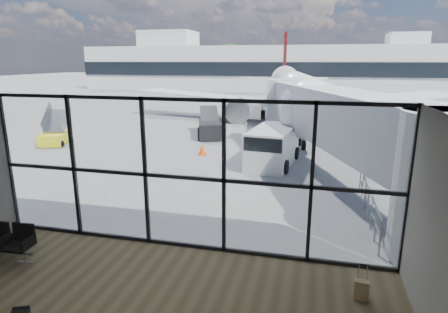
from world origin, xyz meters
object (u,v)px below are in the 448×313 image
at_px(belt_loader, 210,128).
at_px(airliner, 291,90).
at_px(mobile_stairs, 55,136).
at_px(suitcase, 361,290).
at_px(service_van, 272,146).

bearing_deg(belt_loader, airliner, 46.64).
relative_size(airliner, mobile_stairs, 10.53).
height_order(suitcase, service_van, service_van).
relative_size(service_van, mobile_stairs, 1.44).
xyz_separation_m(service_van, mobile_stairs, (-14.81, 1.78, -0.51)).
xyz_separation_m(airliner, mobile_stairs, (-14.59, -15.47, -2.24)).
xyz_separation_m(airliner, service_van, (0.23, -17.26, -1.72)).
bearing_deg(service_van, mobile_stairs, 179.83).
bearing_deg(mobile_stairs, suitcase, -54.49).
xyz_separation_m(airliner, belt_loader, (-5.10, -10.75, -2.07)).
relative_size(suitcase, service_van, 0.18).
bearing_deg(suitcase, mobile_stairs, 150.18).
relative_size(service_van, belt_loader, 1.04).
distance_m(service_van, belt_loader, 8.41).
relative_size(suitcase, mobile_stairs, 0.27).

